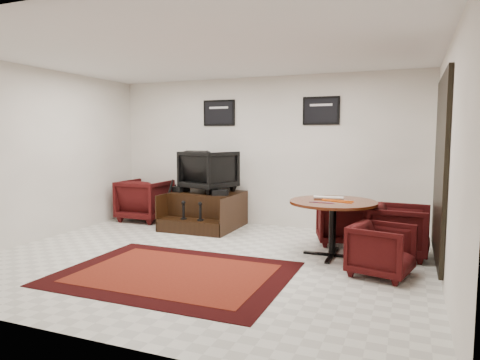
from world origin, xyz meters
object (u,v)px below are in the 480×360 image
object	(u,v)px
shine_chair	(209,169)
meeting_table	(333,208)
shine_podium	(206,211)
table_chair_back	(340,222)
table_chair_window	(400,228)
armchair_side	(145,198)
table_chair_corner	(382,248)

from	to	relation	value
shine_chair	meeting_table	size ratio (longest dim) A/B	0.72
shine_podium	shine_chair	xyz separation A→B (m)	(0.00, 0.14, 0.78)
table_chair_back	meeting_table	bearing A→B (deg)	73.79
shine_podium	table_chair_window	size ratio (longest dim) A/B	1.61
shine_podium	table_chair_back	size ratio (longest dim) A/B	1.85
shine_podium	table_chair_back	bearing A→B (deg)	-7.82
armchair_side	table_chair_corner	bearing A→B (deg)	158.39
shine_podium	shine_chair	distance (m)	0.80
armchair_side	meeting_table	bearing A→B (deg)	162.91
armchair_side	table_chair_window	world-z (taller)	armchair_side
shine_chair	table_chair_corner	xyz separation A→B (m)	(3.25, -1.90, -0.73)
shine_podium	table_chair_back	distance (m)	2.56
meeting_table	table_chair_corner	distance (m)	1.01
shine_podium	armchair_side	world-z (taller)	armchair_side
table_chair_window	table_chair_corner	size ratio (longest dim) A/B	1.15
shine_chair	table_chair_back	size ratio (longest dim) A/B	1.24
shine_podium	table_chair_corner	world-z (taller)	table_chair_corner
armchair_side	meeting_table	xyz separation A→B (m)	(3.97, -1.23, 0.24)
armchair_side	table_chair_corner	xyz separation A→B (m)	(4.67, -1.86, -0.11)
table_chair_back	table_chair_corner	world-z (taller)	table_chair_back
shine_podium	armchair_side	bearing A→B (deg)	176.07
table_chair_corner	shine_chair	bearing A→B (deg)	73.33
table_chair_corner	armchair_side	bearing A→B (deg)	81.92
meeting_table	table_chair_back	xyz separation A→B (m)	(-0.02, 0.78, -0.35)
armchair_side	shine_chair	bearing A→B (deg)	-178.32
armchair_side	table_chair_window	xyz separation A→B (m)	(4.85, -0.86, -0.05)
shine_chair	table_chair_window	size ratio (longest dim) A/B	1.08
shine_chair	table_chair_window	bearing A→B (deg)	-176.13
armchair_side	table_chair_window	size ratio (longest dim) A/B	1.13
table_chair_window	table_chair_corner	xyz separation A→B (m)	(-0.18, -1.00, -0.05)
table_chair_back	table_chair_window	distance (m)	0.99
shine_podium	meeting_table	world-z (taller)	meeting_table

